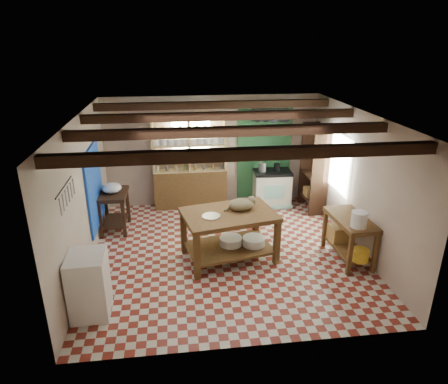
{
  "coord_description": "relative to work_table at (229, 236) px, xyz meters",
  "views": [
    {
      "loc": [
        -0.9,
        -6.61,
        3.85
      ],
      "look_at": [
        -0.01,
        0.3,
        1.11
      ],
      "focal_mm": 32.0,
      "sensor_mm": 36.0,
      "label": 1
    }
  ],
  "objects": [
    {
      "name": "wall_front",
      "position": [
        -0.02,
        -2.29,
        0.84
      ],
      "size": [
        5.0,
        0.04,
        2.6
      ],
      "primitive_type": "cube",
      "color": "#B9A595",
      "rests_on": "floor"
    },
    {
      "name": "wall_left",
      "position": [
        -2.52,
        0.21,
        0.84
      ],
      "size": [
        0.04,
        5.0,
        2.6
      ],
      "primitive_type": "cube",
      "color": "#B9A595",
      "rests_on": "floor"
    },
    {
      "name": "wicker_basket",
      "position": [
        2.14,
        0.0,
        -0.09
      ],
      "size": [
        0.44,
        0.36,
        0.3
      ],
      "primitive_type": "cube",
      "rotation": [
        0.0,
        0.0,
        0.05
      ],
      "color": "#AF8546",
      "rests_on": "right_counter"
    },
    {
      "name": "blue_wall_patch",
      "position": [
        -2.49,
        1.11,
        0.64
      ],
      "size": [
        0.04,
        1.4,
        1.6
      ],
      "primitive_type": "cube",
      "color": "blue",
      "rests_on": "wall_left"
    },
    {
      "name": "steel_tray",
      "position": [
        -0.33,
        -0.12,
        0.47
      ],
      "size": [
        0.38,
        0.38,
        0.02
      ],
      "primitive_type": "cylinder",
      "rotation": [
        0.0,
        0.0,
        0.21
      ],
      "color": "#AEAEB6",
      "rests_on": "work_table"
    },
    {
      "name": "basin_large",
      "position": [
        0.04,
        0.06,
        -0.14
      ],
      "size": [
        0.49,
        0.49,
        0.15
      ],
      "primitive_type": "cylinder",
      "rotation": [
        0.0,
        0.0,
        0.21
      ],
      "color": "white",
      "rests_on": "work_table"
    },
    {
      "name": "cat",
      "position": [
        0.23,
        0.1,
        0.56
      ],
      "size": [
        0.56,
        0.5,
        0.21
      ],
      "primitive_type": "ellipsoid",
      "rotation": [
        0.0,
        0.0,
        0.38
      ],
      "color": "olive",
      "rests_on": "work_table"
    },
    {
      "name": "white_bucket",
      "position": [
        2.13,
        -0.65,
        0.5
      ],
      "size": [
        0.29,
        0.29,
        0.27
      ],
      "primitive_type": "cylinder",
      "rotation": [
        0.0,
        0.0,
        0.05
      ],
      "color": "white",
      "rests_on": "right_counter"
    },
    {
      "name": "prep_table",
      "position": [
        -2.22,
        1.45,
        -0.03
      ],
      "size": [
        0.59,
        0.85,
        0.85
      ],
      "primitive_type": "cube",
      "rotation": [
        0.0,
        0.0,
        -0.02
      ],
      "color": "#341E12",
      "rests_on": "floor"
    },
    {
      "name": "ceiling",
      "position": [
        -0.02,
        0.21,
        2.14
      ],
      "size": [
        5.0,
        5.0,
        0.02
      ],
      "primitive_type": "cube",
      "color": "#4E4E54",
      "rests_on": "wall_back"
    },
    {
      "name": "ceiling_beams",
      "position": [
        -0.02,
        0.21,
        2.02
      ],
      "size": [
        5.0,
        3.8,
        0.15
      ],
      "primitive_type": "cube",
      "color": "#341E12",
      "rests_on": "ceiling"
    },
    {
      "name": "kettle_right",
      "position": [
        1.48,
        2.35,
        0.49
      ],
      "size": [
        0.15,
        0.15,
        0.18
      ],
      "primitive_type": "cylinder",
      "rotation": [
        0.0,
        0.0,
        -0.04
      ],
      "color": "black",
      "rests_on": "stove"
    },
    {
      "name": "basin_small",
      "position": [
        0.46,
        -0.01,
        -0.14
      ],
      "size": [
        0.49,
        0.49,
        0.15
      ],
      "primitive_type": "cylinder",
      "rotation": [
        0.0,
        0.0,
        0.21
      ],
      "color": "white",
      "rests_on": "work_table"
    },
    {
      "name": "utensil_rail",
      "position": [
        -2.46,
        -0.99,
        1.32
      ],
      "size": [
        0.06,
        0.9,
        0.28
      ],
      "primitive_type": "cube",
      "color": "black",
      "rests_on": "wall_left"
    },
    {
      "name": "wall_right",
      "position": [
        2.48,
        0.21,
        0.84
      ],
      "size": [
        0.04,
        5.0,
        2.6
      ],
      "primitive_type": "cube",
      "color": "#B9A595",
      "rests_on": "floor"
    },
    {
      "name": "white_cabinet",
      "position": [
        -2.24,
        -1.29,
        0.02
      ],
      "size": [
        0.55,
        0.66,
        0.96
      ],
      "primitive_type": "cube",
      "rotation": [
        0.0,
        0.0,
        0.03
      ],
      "color": "white",
      "rests_on": "floor"
    },
    {
      "name": "right_counter",
      "position": [
        2.16,
        -0.3,
        -0.05
      ],
      "size": [
        0.63,
        1.18,
        0.82
      ],
      "primitive_type": "cube",
      "rotation": [
        0.0,
        0.0,
        0.05
      ],
      "color": "brown",
      "rests_on": "floor"
    },
    {
      "name": "kettle_left",
      "position": [
        1.13,
        2.37,
        0.51
      ],
      "size": [
        0.19,
        0.19,
        0.21
      ],
      "primitive_type": "cylinder",
      "rotation": [
        0.0,
        0.0,
        -0.04
      ],
      "color": "#AEAEB6",
      "rests_on": "stove"
    },
    {
      "name": "tall_rack",
      "position": [
        2.26,
        2.01,
        0.54
      ],
      "size": [
        0.4,
        0.86,
        2.0
      ],
      "primitive_type": "cube",
      "color": "#341E12",
      "rests_on": "floor"
    },
    {
      "name": "yellow_tub",
      "position": [
        2.18,
        -0.75,
        -0.13
      ],
      "size": [
        0.3,
        0.3,
        0.21
      ],
      "primitive_type": "cylinder",
      "rotation": [
        0.0,
        0.0,
        0.05
      ],
      "color": "gold",
      "rests_on": "right_counter"
    },
    {
      "name": "wall_back",
      "position": [
        -0.02,
        2.71,
        0.84
      ],
      "size": [
        5.0,
        0.04,
        2.6
      ],
      "primitive_type": "cube",
      "color": "#B9A595",
      "rests_on": "floor"
    },
    {
      "name": "floor",
      "position": [
        -0.02,
        0.21,
        -0.47
      ],
      "size": [
        5.0,
        5.0,
        0.02
      ],
      "primitive_type": "cube",
      "color": "maroon",
      "rests_on": "ground"
    },
    {
      "name": "shelving_unit",
      "position": [
        -0.57,
        2.52,
        0.64
      ],
      "size": [
        1.7,
        0.34,
        2.2
      ],
      "primitive_type": "cube",
      "color": "#D6B87B",
      "rests_on": "floor"
    },
    {
      "name": "work_table",
      "position": [
        0.0,
        0.0,
        0.0
      ],
      "size": [
        1.8,
        1.38,
        0.91
      ],
      "primitive_type": "cube",
      "rotation": [
        0.0,
        0.0,
        0.21
      ],
      "color": "brown",
      "rests_on": "floor"
    },
    {
      "name": "window_right",
      "position": [
        2.46,
        1.21,
        0.94
      ],
      "size": [
        0.02,
        1.3,
        1.2
      ],
      "primitive_type": "cube",
      "color": "silver",
      "rests_on": "wall_right"
    },
    {
      "name": "enamel_bowl",
      "position": [
        -2.22,
        1.45,
        0.49
      ],
      "size": [
        0.4,
        0.4,
        0.2
      ],
      "primitive_type": "ellipsoid",
      "rotation": [
        0.0,
        0.0,
        -0.02
      ],
      "color": "white",
      "rests_on": "prep_table"
    },
    {
      "name": "stove",
      "position": [
        1.38,
        2.36,
        -0.03
      ],
      "size": [
        0.9,
        0.63,
        0.86
      ],
      "primitive_type": "cube",
      "rotation": [
        0.0,
        0.0,
        -0.04
      ],
      "color": "beige",
      "rests_on": "floor"
    },
    {
      "name": "window_back",
      "position": [
        -0.52,
        2.69,
        1.24
      ],
      "size": [
        0.9,
        0.02,
        0.8
      ],
      "primitive_type": "cube",
      "color": "silver",
      "rests_on": "wall_back"
    },
    {
      "name": "pot_rack",
      "position": [
        1.23,
        2.26,
        1.72
      ],
      "size": [
        0.86,
        0.12,
        0.36
      ],
      "primitive_type": "cube",
      "color": "black",
      "rests_on": "ceiling"
    },
    {
      "name": "green_wall_patch",
      "position": [
        1.23,
        2.68,
        0.79
      ],
      "size": [
        1.3,
        0.04,
        2.3
      ],
      "primitive_type": "cube",
      "color": "#21542D",
      "rests_on": "wall_back"
    }
  ]
}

